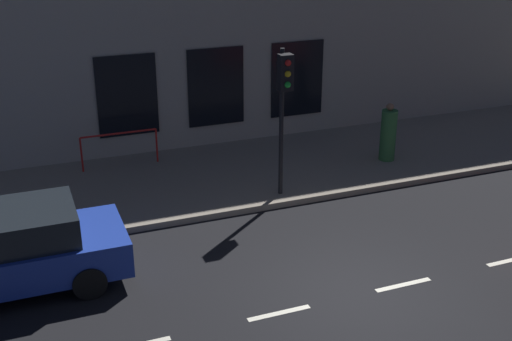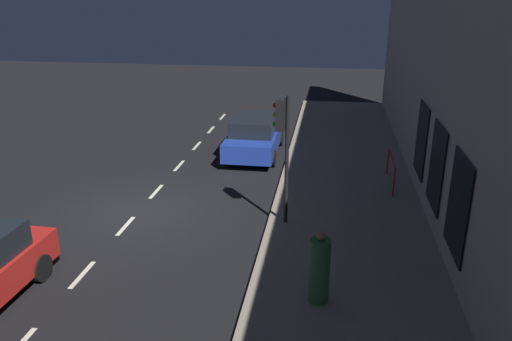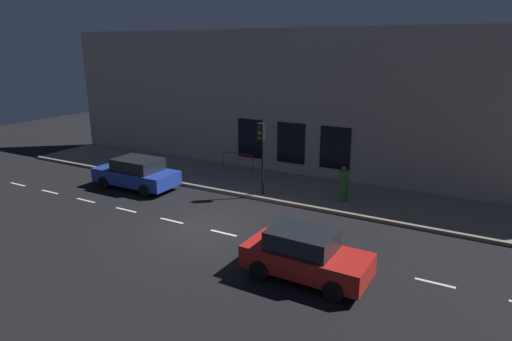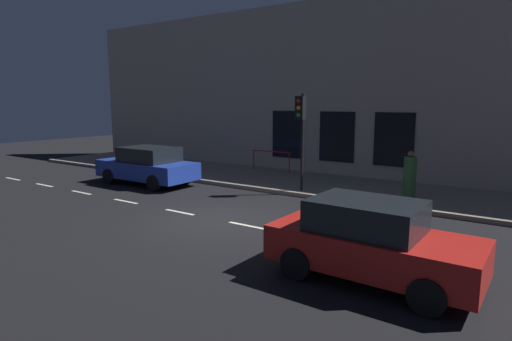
{
  "view_description": "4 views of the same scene",
  "coord_description": "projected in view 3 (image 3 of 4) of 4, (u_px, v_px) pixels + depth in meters",
  "views": [
    {
      "loc": [
        -9.12,
        5.57,
        6.86
      ],
      "look_at": [
        2.58,
        1.05,
        1.7
      ],
      "focal_mm": 46.19,
      "sensor_mm": 36.0,
      "label": 1
    },
    {
      "loc": [
        5.6,
        -13.12,
        6.37
      ],
      "look_at": [
        3.55,
        0.35,
        1.39
      ],
      "focal_mm": 35.15,
      "sensor_mm": 36.0,
      "label": 2
    },
    {
      "loc": [
        -13.25,
        -9.75,
        7.09
      ],
      "look_at": [
        3.53,
        -0.51,
        1.61
      ],
      "focal_mm": 30.68,
      "sensor_mm": 36.0,
      "label": 3
    },
    {
      "loc": [
        -9.34,
        -7.64,
        3.44
      ],
      "look_at": [
        2.2,
        0.17,
        1.17
      ],
      "focal_mm": 29.52,
      "sensor_mm": 36.0,
      "label": 4
    }
  ],
  "objects": [
    {
      "name": "sidewalk",
      "position": [
        272.0,
        185.0,
        22.87
      ],
      "size": [
        4.5,
        32.0,
        0.15
      ],
      "color": "gray",
      "rests_on": "ground"
    },
    {
      "name": "ground_plane",
      "position": [
        203.0,
        228.0,
        17.63
      ],
      "size": [
        60.0,
        60.0,
        0.0
      ],
      "primitive_type": "plane",
      "color": "black"
    },
    {
      "name": "parked_car_0",
      "position": [
        305.0,
        255.0,
        13.66
      ],
      "size": [
        1.9,
        3.99,
        1.58
      ],
      "rotation": [
        0.0,
        0.0,
        3.11
      ],
      "color": "red",
      "rests_on": "ground"
    },
    {
      "name": "parked_car_1",
      "position": [
        137.0,
        173.0,
        22.41
      ],
      "size": [
        1.99,
        4.43,
        1.58
      ],
      "rotation": [
        0.0,
        0.0,
        0.0
      ],
      "color": "#1E389E",
      "rests_on": "ground"
    },
    {
      "name": "traffic_light",
      "position": [
        261.0,
        141.0,
        20.38
      ],
      "size": [
        0.45,
        0.32,
        3.61
      ],
      "color": "black",
      "rests_on": "sidewalk"
    },
    {
      "name": "red_railing",
      "position": [
        237.0,
        157.0,
        25.26
      ],
      "size": [
        0.05,
        2.07,
        0.97
      ],
      "color": "red",
      "rests_on": "sidewalk"
    },
    {
      "name": "pedestrian_0",
      "position": [
        343.0,
        185.0,
        20.19
      ],
      "size": [
        0.58,
        0.58,
        1.63
      ],
      "rotation": [
        0.0,
        0.0,
        5.85
      ],
      "color": "#336B38",
      "rests_on": "sidewalk"
    },
    {
      "name": "building_facade",
      "position": [
        294.0,
        104.0,
        23.94
      ],
      "size": [
        0.65,
        32.0,
        8.0
      ],
      "color": "#B2A893",
      "rests_on": "ground"
    },
    {
      "name": "lane_centre_line",
      "position": [
        224.0,
        233.0,
        17.17
      ],
      "size": [
        0.12,
        27.2,
        0.01
      ],
      "color": "beige",
      "rests_on": "ground"
    }
  ]
}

